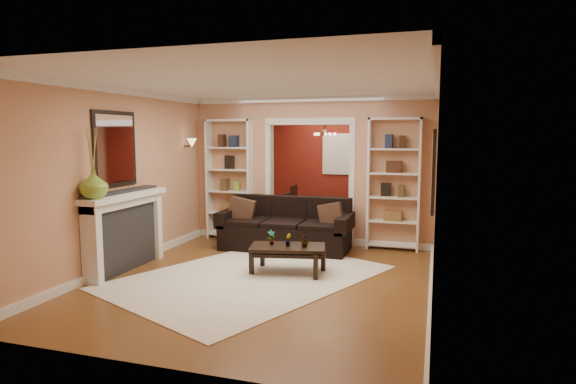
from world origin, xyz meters
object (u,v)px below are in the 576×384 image
(fireplace, at_px, (127,232))
(sofa, at_px, (285,224))
(bookshelf_left, at_px, (230,179))
(bookshelf_right, at_px, (394,184))
(coffee_table, at_px, (288,259))
(dining_table, at_px, (324,213))

(fireplace, bearing_deg, sofa, 46.61)
(bookshelf_left, distance_m, bookshelf_right, 3.10)
(bookshelf_right, distance_m, fireplace, 4.47)
(coffee_table, distance_m, bookshelf_right, 2.55)
(sofa, relative_size, coffee_table, 2.15)
(bookshelf_left, relative_size, dining_table, 1.45)
(coffee_table, bearing_deg, sofa, 96.58)
(coffee_table, relative_size, bookshelf_right, 0.47)
(sofa, distance_m, dining_table, 2.40)
(dining_table, bearing_deg, fireplace, 155.32)
(bookshelf_left, bearing_deg, fireplace, -102.05)
(bookshelf_left, bearing_deg, bookshelf_right, 0.00)
(fireplace, bearing_deg, bookshelf_left, 77.95)
(sofa, bearing_deg, coffee_table, -71.06)
(bookshelf_left, bearing_deg, sofa, -23.99)
(bookshelf_right, distance_m, dining_table, 2.60)
(fireplace, bearing_deg, coffee_table, 13.62)
(bookshelf_left, bearing_deg, dining_table, 51.20)
(bookshelf_left, xyz_separation_m, dining_table, (1.45, 1.81, -0.87))
(sofa, bearing_deg, bookshelf_right, 17.89)
(bookshelf_left, relative_size, fireplace, 1.35)
(fireplace, xyz_separation_m, dining_table, (1.99, 4.34, -0.30))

